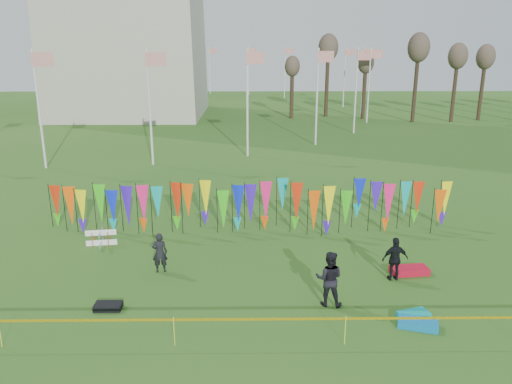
{
  "coord_description": "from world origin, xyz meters",
  "views": [
    {
      "loc": [
        0.17,
        -13.87,
        8.2
      ],
      "look_at": [
        0.42,
        6.0,
        2.34
      ],
      "focal_mm": 35.0,
      "sensor_mm": 36.0,
      "label": 1
    }
  ],
  "objects_px": {
    "kite_bag_turquoise": "(413,315)",
    "kite_bag_red": "(409,270)",
    "box_kite": "(101,238)",
    "person_mid": "(329,279)",
    "kite_bag_teal": "(418,324)",
    "person_left": "(160,253)",
    "person_right": "(395,259)",
    "kite_bag_black": "(108,306)"
  },
  "relations": [
    {
      "from": "kite_bag_turquoise",
      "to": "kite_bag_red",
      "type": "distance_m",
      "value": 3.26
    },
    {
      "from": "box_kite",
      "to": "person_mid",
      "type": "height_order",
      "value": "person_mid"
    },
    {
      "from": "kite_bag_teal",
      "to": "person_left",
      "type": "bearing_deg",
      "value": 154.83
    },
    {
      "from": "person_right",
      "to": "kite_bag_red",
      "type": "height_order",
      "value": "person_right"
    },
    {
      "from": "person_mid",
      "to": "kite_bag_teal",
      "type": "distance_m",
      "value": 2.99
    },
    {
      "from": "kite_bag_turquoise",
      "to": "person_mid",
      "type": "bearing_deg",
      "value": 160.84
    },
    {
      "from": "person_right",
      "to": "kite_bag_black",
      "type": "bearing_deg",
      "value": 5.19
    },
    {
      "from": "person_left",
      "to": "kite_bag_red",
      "type": "xyz_separation_m",
      "value": [
        9.32,
        -0.29,
        -0.65
      ]
    },
    {
      "from": "kite_bag_black",
      "to": "kite_bag_teal",
      "type": "xyz_separation_m",
      "value": [
        9.66,
        -1.19,
        0.01
      ]
    },
    {
      "from": "box_kite",
      "to": "kite_bag_red",
      "type": "distance_m",
      "value": 12.59
    },
    {
      "from": "kite_bag_black",
      "to": "box_kite",
      "type": "bearing_deg",
      "value": 107.88
    },
    {
      "from": "kite_bag_red",
      "to": "kite_bag_black",
      "type": "relative_size",
      "value": 1.59
    },
    {
      "from": "person_left",
      "to": "kite_bag_red",
      "type": "bearing_deg",
      "value": 170.91
    },
    {
      "from": "box_kite",
      "to": "person_left",
      "type": "xyz_separation_m",
      "value": [
        2.94,
        -2.56,
        0.41
      ]
    },
    {
      "from": "kite_bag_black",
      "to": "kite_bag_turquoise",
      "type": "bearing_deg",
      "value": -3.86
    },
    {
      "from": "person_right",
      "to": "box_kite",
      "type": "bearing_deg",
      "value": -22.5
    },
    {
      "from": "person_right",
      "to": "kite_bag_red",
      "type": "bearing_deg",
      "value": -151.93
    },
    {
      "from": "person_right",
      "to": "kite_bag_turquoise",
      "type": "distance_m",
      "value": 2.75
    },
    {
      "from": "person_mid",
      "to": "kite_bag_turquoise",
      "type": "xyz_separation_m",
      "value": [
        2.54,
        -0.88,
        -0.83
      ]
    },
    {
      "from": "person_right",
      "to": "kite_bag_turquoise",
      "type": "bearing_deg",
      "value": 81.28
    },
    {
      "from": "box_kite",
      "to": "kite_bag_teal",
      "type": "distance_m",
      "value": 13.13
    },
    {
      "from": "person_left",
      "to": "kite_bag_teal",
      "type": "bearing_deg",
      "value": 147.5
    },
    {
      "from": "kite_bag_red",
      "to": "kite_bag_teal",
      "type": "relative_size",
      "value": 1.18
    },
    {
      "from": "person_mid",
      "to": "kite_bag_teal",
      "type": "relative_size",
      "value": 1.59
    },
    {
      "from": "person_left",
      "to": "kite_bag_black",
      "type": "distance_m",
      "value": 3.11
    },
    {
      "from": "person_right",
      "to": "kite_bag_black",
      "type": "relative_size",
      "value": 1.88
    },
    {
      "from": "box_kite",
      "to": "person_mid",
      "type": "relative_size",
      "value": 0.39
    },
    {
      "from": "kite_bag_turquoise",
      "to": "kite_bag_red",
      "type": "xyz_separation_m",
      "value": [
        0.84,
        3.15,
        0.03
      ]
    },
    {
      "from": "kite_bag_turquoise",
      "to": "kite_bag_red",
      "type": "bearing_deg",
      "value": 75.1
    },
    {
      "from": "person_mid",
      "to": "kite_bag_red",
      "type": "distance_m",
      "value": 4.15
    },
    {
      "from": "kite_bag_red",
      "to": "kite_bag_turquoise",
      "type": "bearing_deg",
      "value": -104.9
    },
    {
      "from": "person_left",
      "to": "kite_bag_turquoise",
      "type": "height_order",
      "value": "person_left"
    },
    {
      "from": "kite_bag_turquoise",
      "to": "kite_bag_red",
      "type": "height_order",
      "value": "kite_bag_red"
    },
    {
      "from": "kite_bag_turquoise",
      "to": "person_right",
      "type": "bearing_deg",
      "value": 87.59
    },
    {
      "from": "person_right",
      "to": "kite_bag_teal",
      "type": "distance_m",
      "value": 3.26
    },
    {
      "from": "person_mid",
      "to": "kite_bag_black",
      "type": "xyz_separation_m",
      "value": [
        -7.15,
        -0.23,
        -0.83
      ]
    },
    {
      "from": "kite_bag_red",
      "to": "kite_bag_black",
      "type": "distance_m",
      "value": 10.83
    },
    {
      "from": "kite_bag_black",
      "to": "kite_bag_red",
      "type": "bearing_deg",
      "value": 13.31
    },
    {
      "from": "person_left",
      "to": "kite_bag_black",
      "type": "xyz_separation_m",
      "value": [
        -1.22,
        -2.78,
        -0.67
      ]
    },
    {
      "from": "person_left",
      "to": "person_mid",
      "type": "distance_m",
      "value": 6.46
    },
    {
      "from": "kite_bag_red",
      "to": "kite_bag_black",
      "type": "height_order",
      "value": "kite_bag_red"
    },
    {
      "from": "person_mid",
      "to": "kite_bag_black",
      "type": "distance_m",
      "value": 7.21
    }
  ]
}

